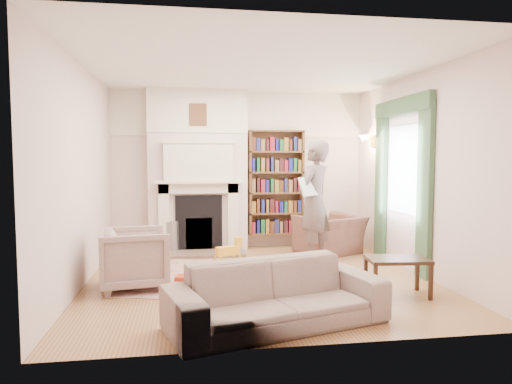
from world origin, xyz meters
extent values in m
plane|color=brown|center=(0.00, 0.00, 0.00)|extent=(4.50, 4.50, 0.00)
plane|color=white|center=(0.00, 0.00, 2.80)|extent=(4.50, 4.50, 0.00)
plane|color=beige|center=(0.00, 2.25, 1.40)|extent=(4.50, 0.00, 4.50)
plane|color=beige|center=(0.00, -2.25, 1.40)|extent=(4.50, 0.00, 4.50)
plane|color=beige|center=(-2.25, 0.00, 1.40)|extent=(0.00, 4.50, 4.50)
plane|color=beige|center=(2.25, 0.00, 1.40)|extent=(0.00, 4.50, 4.50)
cube|color=beige|center=(-0.75, 2.08, 1.40)|extent=(1.70, 0.35, 2.80)
cube|color=silver|center=(-0.75, 1.79, 1.22)|extent=(1.47, 0.24, 0.05)
cube|color=black|center=(-0.75, 1.88, 0.50)|extent=(0.80, 0.06, 0.96)
cube|color=silver|center=(-0.75, 1.81, 1.55)|extent=(1.15, 0.18, 0.62)
cube|color=brown|center=(0.65, 2.12, 1.18)|extent=(1.00, 0.24, 1.85)
cube|color=silver|center=(2.23, 0.40, 1.45)|extent=(0.02, 0.90, 1.30)
cube|color=#324E33|center=(2.20, -0.30, 1.20)|extent=(0.07, 0.32, 2.40)
cube|color=#324E33|center=(2.20, 1.10, 1.20)|extent=(0.07, 0.32, 2.40)
cube|color=#324E33|center=(2.19, 0.40, 2.38)|extent=(0.09, 1.70, 0.24)
cube|color=beige|center=(-0.33, 0.05, 0.01)|extent=(3.10, 2.66, 0.01)
imported|color=brown|center=(1.44, 1.40, 0.33)|extent=(1.27, 1.21, 0.65)
imported|color=#BFAE9D|center=(-1.60, -0.21, 0.37)|extent=(0.94, 0.92, 0.75)
imported|color=gray|center=(-0.10, -1.74, 0.31)|extent=(2.25, 1.37, 0.62)
imported|color=#5F4F4C|center=(0.99, 0.80, 0.95)|extent=(0.81, 0.81, 1.89)
cube|color=silver|center=(0.84, 0.60, 1.20)|extent=(0.38, 0.37, 0.28)
cylinder|color=#95969C|center=(-1.21, 1.86, 0.28)|extent=(0.26, 0.26, 0.55)
cube|color=#ECDC53|center=(-0.06, -0.05, 0.03)|extent=(0.40, 0.40, 0.03)
cube|color=#A32A12|center=(-0.95, 0.03, 0.04)|extent=(0.36, 0.27, 0.05)
cube|color=red|center=(0.32, -0.17, 0.02)|extent=(0.26, 0.21, 0.02)
cube|color=red|center=(0.58, -0.35, 0.02)|extent=(0.30, 0.28, 0.02)
cube|color=red|center=(0.05, -0.50, 0.02)|extent=(0.30, 0.28, 0.02)
cube|color=red|center=(-0.14, -0.07, 0.02)|extent=(0.28, 0.24, 0.02)
camera|label=1|loc=(-0.94, -5.96, 1.62)|focal=32.00mm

